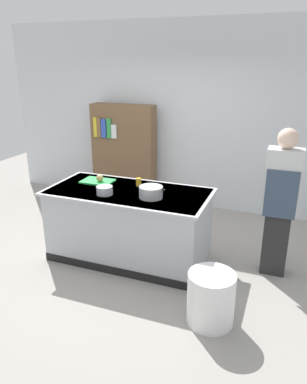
# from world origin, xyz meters

# --- Properties ---
(ground_plane) EXTENTS (10.00, 10.00, 0.00)m
(ground_plane) POSITION_xyz_m (0.00, 0.00, 0.00)
(ground_plane) COLOR #9E9991
(back_wall) EXTENTS (6.40, 0.12, 3.00)m
(back_wall) POSITION_xyz_m (0.00, 2.10, 1.50)
(back_wall) COLOR silver
(back_wall) RESTS_ON ground_plane
(counter_island) EXTENTS (1.98, 0.98, 0.90)m
(counter_island) POSITION_xyz_m (0.00, -0.00, 0.47)
(counter_island) COLOR #B7BABF
(counter_island) RESTS_ON ground_plane
(cutting_board) EXTENTS (0.40, 0.28, 0.02)m
(cutting_board) POSITION_xyz_m (-0.51, 0.17, 0.91)
(cutting_board) COLOR green
(cutting_board) RESTS_ON counter_island
(onion) EXTENTS (0.09, 0.09, 0.09)m
(onion) POSITION_xyz_m (-0.46, 0.14, 0.97)
(onion) COLOR tan
(onion) RESTS_ON cutting_board
(stock_pot) EXTENTS (0.34, 0.27, 0.13)m
(stock_pot) POSITION_xyz_m (0.34, -0.12, 0.97)
(stock_pot) COLOR #B7BABF
(stock_pot) RESTS_ON counter_island
(mixing_bowl) EXTENTS (0.19, 0.19, 0.10)m
(mixing_bowl) POSITION_xyz_m (-0.21, -0.21, 0.95)
(mixing_bowl) COLOR #B7BABF
(mixing_bowl) RESTS_ON counter_island
(juice_cup) EXTENTS (0.07, 0.07, 0.10)m
(juice_cup) POSITION_xyz_m (0.04, 0.22, 0.95)
(juice_cup) COLOR yellow
(juice_cup) RESTS_ON counter_island
(trash_bin) EXTENTS (0.45, 0.45, 0.52)m
(trash_bin) POSITION_xyz_m (1.24, -0.86, 0.26)
(trash_bin) COLOR white
(trash_bin) RESTS_ON ground_plane
(person_chef) EXTENTS (0.38, 0.25, 1.72)m
(person_chef) POSITION_xyz_m (1.73, 0.29, 0.91)
(person_chef) COLOR #282828
(person_chef) RESTS_ON ground_plane
(bookshelf) EXTENTS (1.10, 0.31, 1.70)m
(bookshelf) POSITION_xyz_m (-0.91, 1.80, 0.85)
(bookshelf) COLOR brown
(bookshelf) RESTS_ON ground_plane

